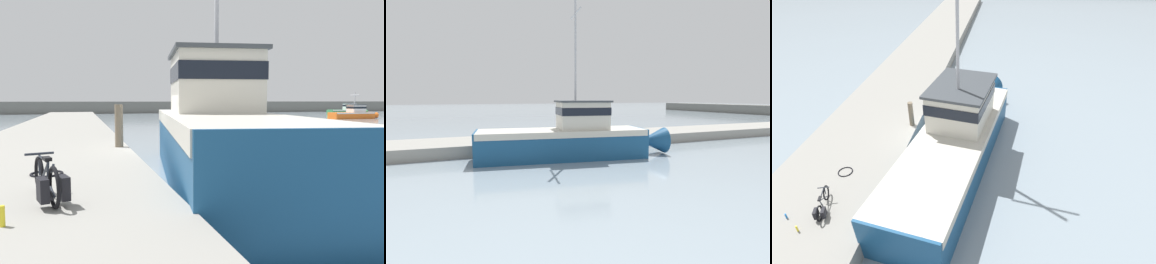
% 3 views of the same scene
% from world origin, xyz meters
% --- Properties ---
extents(ground_plane, '(320.00, 320.00, 0.00)m').
position_xyz_m(ground_plane, '(0.00, 0.00, 0.00)').
color(ground_plane, '#84939E').
extents(dock_pier, '(5.30, 80.00, 0.84)m').
position_xyz_m(dock_pier, '(-3.99, 0.00, 0.42)').
color(dock_pier, gray).
rests_on(dock_pier, ground_plane).
extents(far_shoreline, '(180.00, 5.00, 2.17)m').
position_xyz_m(far_shoreline, '(30.00, 59.47, 1.08)').
color(far_shoreline, slate).
rests_on(far_shoreline, ground_plane).
extents(fishing_boat_main, '(4.89, 13.42, 11.36)m').
position_xyz_m(fishing_boat_main, '(1.14, -1.09, 1.45)').
color(fishing_boat_main, navy).
rests_on(fishing_boat_main, ground_plane).
extents(boat_white_moored, '(6.77, 3.19, 1.96)m').
position_xyz_m(boat_white_moored, '(40.29, 41.50, 0.69)').
color(boat_white_moored, '#337F47').
rests_on(boat_white_moored, ground_plane).
extents(boat_green_anchored, '(7.04, 1.92, 3.46)m').
position_xyz_m(boat_green_anchored, '(31.11, 28.91, 0.70)').
color(boat_green_anchored, orange).
rests_on(boat_green_anchored, ground_plane).
extents(bicycle_touring, '(0.71, 1.61, 0.67)m').
position_xyz_m(bicycle_touring, '(-3.28, -5.90, 1.15)').
color(bicycle_touring, black).
rests_on(bicycle_touring, dock_pier).
extents(mooring_post, '(0.26, 0.26, 1.37)m').
position_xyz_m(mooring_post, '(-1.64, 0.55, 1.53)').
color(mooring_post, '#756651').
rests_on(mooring_post, dock_pier).
extents(hose_coil, '(0.65, 0.65, 0.04)m').
position_xyz_m(hose_coil, '(-3.50, -3.66, 0.86)').
color(hose_coil, black).
rests_on(hose_coil, dock_pier).
extents(water_bottle_on_curb, '(0.07, 0.07, 0.25)m').
position_xyz_m(water_bottle_on_curb, '(-3.72, -6.86, 0.97)').
color(water_bottle_on_curb, yellow).
rests_on(water_bottle_on_curb, dock_pier).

